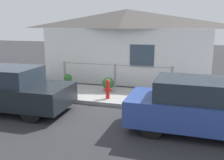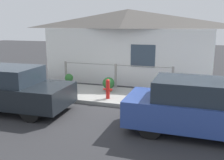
% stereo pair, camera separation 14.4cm
% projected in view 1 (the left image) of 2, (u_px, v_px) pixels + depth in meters
% --- Properties ---
extents(ground_plane, '(60.00, 60.00, 0.00)m').
position_uv_depth(ground_plane, '(98.00, 106.00, 8.90)').
color(ground_plane, '#2D2D30').
extents(sidewalk, '(24.00, 2.31, 0.13)m').
position_uv_depth(sidewalk, '(108.00, 95.00, 9.96)').
color(sidewalk, gray).
rests_on(sidewalk, ground_plane).
extents(house, '(8.32, 2.23, 3.56)m').
position_uv_depth(house, '(126.00, 24.00, 12.04)').
color(house, white).
rests_on(house, ground_plane).
extents(fence, '(4.90, 0.10, 1.05)m').
position_uv_depth(fence, '(115.00, 75.00, 10.76)').
color(fence, gray).
rests_on(fence, sidewalk).
extents(car_left, '(4.24, 1.90, 1.47)m').
position_uv_depth(car_left, '(7.00, 89.00, 8.27)').
color(car_left, black).
rests_on(car_left, ground_plane).
extents(car_right, '(4.00, 1.72, 1.45)m').
position_uv_depth(car_right, '(202.00, 107.00, 6.54)').
color(car_right, '#2D4793').
rests_on(car_right, ground_plane).
extents(fire_hydrant, '(0.34, 0.15, 0.73)m').
position_uv_depth(fire_hydrant, '(108.00, 88.00, 9.21)').
color(fire_hydrant, red).
rests_on(fire_hydrant, sidewalk).
extents(potted_plant_near_hydrant, '(0.49, 0.49, 0.59)m').
position_uv_depth(potted_plant_near_hydrant, '(108.00, 84.00, 10.19)').
color(potted_plant_near_hydrant, brown).
rests_on(potted_plant_near_hydrant, sidewalk).
extents(potted_plant_by_fence, '(0.38, 0.38, 0.50)m').
position_uv_depth(potted_plant_by_fence, '(68.00, 79.00, 11.35)').
color(potted_plant_by_fence, '#9E5638').
rests_on(potted_plant_by_fence, sidewalk).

